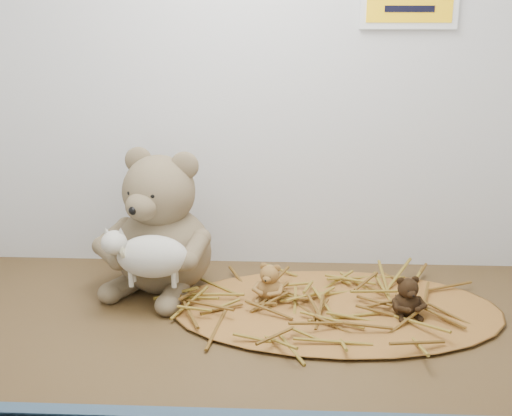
# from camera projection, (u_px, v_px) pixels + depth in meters

# --- Properties ---
(alcove_shell) EXTENTS (1.20, 0.60, 0.90)m
(alcove_shell) POSITION_uv_depth(u_px,v_px,m) (243.00, 55.00, 1.04)
(alcove_shell) COLOR #432E17
(alcove_shell) RESTS_ON ground
(straw_bed) EXTENTS (0.59, 0.35, 0.01)m
(straw_bed) POSITION_uv_depth(u_px,v_px,m) (336.00, 309.00, 1.15)
(straw_bed) COLOR brown
(straw_bed) RESTS_ON shelf_floor
(main_teddy) EXTENTS (0.29, 0.30, 0.28)m
(main_teddy) POSITION_uv_depth(u_px,v_px,m) (162.00, 221.00, 1.21)
(main_teddy) COLOR #766949
(main_teddy) RESTS_ON shelf_floor
(toy_lamb) EXTENTS (0.16, 0.10, 0.11)m
(toy_lamb) POSITION_uv_depth(u_px,v_px,m) (153.00, 256.00, 1.13)
(toy_lamb) COLOR beige
(toy_lamb) RESTS_ON main_teddy
(mini_teddy_tan) EXTENTS (0.07, 0.08, 0.07)m
(mini_teddy_tan) POSITION_uv_depth(u_px,v_px,m) (270.00, 281.00, 1.17)
(mini_teddy_tan) COLOR #9A6032
(mini_teddy_tan) RESTS_ON straw_bed
(mini_teddy_brown) EXTENTS (0.07, 0.07, 0.07)m
(mini_teddy_brown) POSITION_uv_depth(u_px,v_px,m) (407.00, 295.00, 1.11)
(mini_teddy_brown) COLOR black
(mini_teddy_brown) RESTS_ON straw_bed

